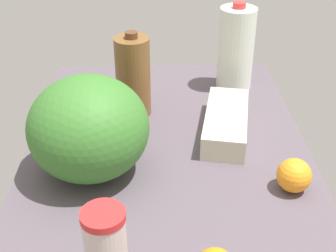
% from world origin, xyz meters
% --- Properties ---
extents(countertop, '(1.20, 0.76, 0.03)m').
position_xyz_m(countertop, '(0.00, 0.00, 0.01)').
color(countertop, '#544A53').
rests_on(countertop, ground).
extents(chocolate_milk_jug, '(0.10, 0.10, 0.26)m').
position_xyz_m(chocolate_milk_jug, '(-0.25, -0.09, 0.15)').
color(chocolate_milk_jug, brown).
rests_on(chocolate_milk_jug, countertop).
extents(milk_jug, '(0.12, 0.12, 0.29)m').
position_xyz_m(milk_jug, '(-0.42, 0.23, 0.17)').
color(milk_jug, white).
rests_on(milk_jug, countertop).
extents(watermelon, '(0.29, 0.29, 0.25)m').
position_xyz_m(watermelon, '(0.05, -0.19, 0.16)').
color(watermelon, '#37732A').
rests_on(watermelon, countertop).
extents(egg_carton, '(0.32, 0.17, 0.07)m').
position_xyz_m(egg_carton, '(-0.13, 0.17, 0.06)').
color(egg_carton, beige).
rests_on(egg_carton, countertop).
extents(orange_far_back, '(0.08, 0.08, 0.08)m').
position_xyz_m(orange_far_back, '(0.13, 0.29, 0.07)').
color(orange_far_back, orange).
rests_on(orange_far_back, countertop).
extents(lemon_by_jug, '(0.08, 0.08, 0.08)m').
position_xyz_m(lemon_by_jug, '(-0.41, -0.12, 0.07)').
color(lemon_by_jug, yellow).
rests_on(lemon_by_jug, countertop).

